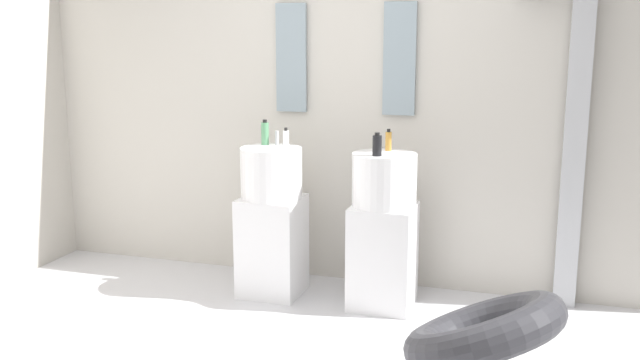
{
  "coord_description": "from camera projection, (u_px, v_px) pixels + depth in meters",
  "views": [
    {
      "loc": [
        1.33,
        -3.18,
        1.75
      ],
      "look_at": [
        0.15,
        0.55,
        0.95
      ],
      "focal_mm": 39.84,
      "sensor_mm": 36.0,
      "label": 1
    }
  ],
  "objects": [
    {
      "name": "soap_bottle_black",
      "position": [
        377.0,
        145.0,
        4.38
      ],
      "size": [
        0.06,
        0.06,
        0.15
      ],
      "color": "black",
      "rests_on": "pedestal_sink_right"
    },
    {
      "name": "shower_column",
      "position": [
        572.0,
        143.0,
        4.47
      ],
      "size": [
        0.49,
        0.24,
        2.05
      ],
      "color": "#B7BABF",
      "rests_on": "ground_plane"
    },
    {
      "name": "soap_bottle_green",
      "position": [
        265.0,
        133.0,
        4.82
      ],
      "size": [
        0.05,
        0.05,
        0.17
      ],
      "color": "#59996B",
      "rests_on": "pedestal_sink_left"
    },
    {
      "name": "rear_partition",
      "position": [
        347.0,
        100.0,
        4.99
      ],
      "size": [
        4.8,
        0.1,
        2.6
      ],
      "primitive_type": "cube",
      "color": "beige",
      "rests_on": "ground_plane"
    },
    {
      "name": "pedestal_sink_left",
      "position": [
        272.0,
        221.0,
        4.81
      ],
      "size": [
        0.41,
        0.41,
        1.12
      ],
      "color": "white",
      "rests_on": "ground_plane"
    },
    {
      "name": "soap_bottle_white",
      "position": [
        286.0,
        138.0,
        4.72
      ],
      "size": [
        0.04,
        0.04,
        0.13
      ],
      "color": "white",
      "rests_on": "pedestal_sink_left"
    },
    {
      "name": "vanity_mirror_left",
      "position": [
        291.0,
        58.0,
        4.98
      ],
      "size": [
        0.22,
        0.03,
        0.75
      ],
      "primitive_type": "cube",
      "color": "#8C9EA8"
    },
    {
      "name": "pedestal_sink_right",
      "position": [
        383.0,
        230.0,
        4.58
      ],
      "size": [
        0.41,
        0.41,
        1.12
      ],
      "color": "white",
      "rests_on": "ground_plane"
    },
    {
      "name": "lounge_chair",
      "position": [
        483.0,
        341.0,
        3.31
      ],
      "size": [
        1.03,
        1.03,
        0.65
      ],
      "color": "#B7BABF",
      "rests_on": "ground_plane"
    },
    {
      "name": "vanity_mirror_right",
      "position": [
        400.0,
        59.0,
        4.75
      ],
      "size": [
        0.22,
        0.03,
        0.75
      ],
      "primitive_type": "cube",
      "color": "#8C9EA8"
    },
    {
      "name": "soap_bottle_amber",
      "position": [
        388.0,
        141.0,
        4.58
      ],
      "size": [
        0.04,
        0.04,
        0.14
      ],
      "color": "#C68C38",
      "rests_on": "pedestal_sink_right"
    }
  ]
}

